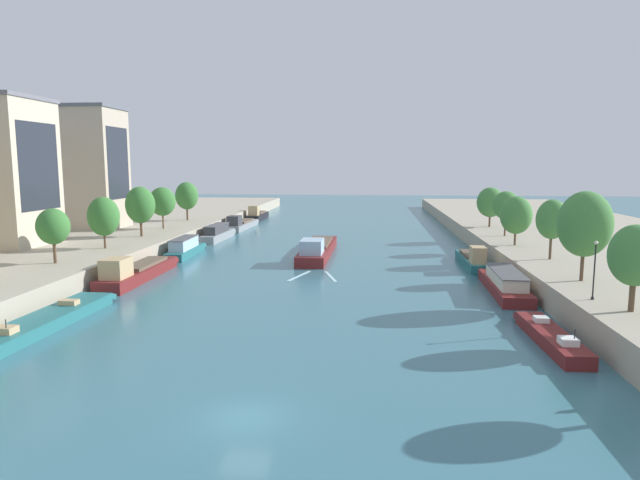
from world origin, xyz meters
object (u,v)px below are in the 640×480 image
tree_left_far (53,227)px  tree_left_by_lamp (187,196)px  tree_right_by_lamp (585,224)px  tree_right_end_of_row (516,215)px  tree_left_midway (140,205)px  tree_right_far (490,202)px  moored_boat_left_upstream (218,233)px  tree_right_midway (506,205)px  moored_boat_left_midway (241,224)px  barge_midriver (318,249)px  moored_boat_right_end (472,259)px  moored_boat_left_downstream (136,271)px  tree_left_distant (104,216)px  moored_boat_left_end (46,321)px  moored_boat_left_gap_after (257,215)px  moored_boat_right_second (550,336)px  tree_right_second (552,219)px  moored_boat_left_near (185,248)px  moored_boat_right_downstream (505,283)px  tree_left_third (162,202)px  tree_right_third (635,256)px

tree_left_far → tree_left_by_lamp: 44.11m
tree_right_by_lamp → tree_right_end_of_row: bearing=91.0°
tree_left_midway → tree_right_far: tree_left_midway is taller
moored_boat_left_upstream → tree_right_midway: bearing=-11.5°
moored_boat_left_midway → tree_right_end_of_row: 56.28m
barge_midriver → moored_boat_left_upstream: 23.40m
moored_boat_right_end → tree_left_midway: (-45.43, 6.19, 6.02)m
moored_boat_left_downstream → moored_boat_left_midway: (0.11, 48.80, -0.09)m
tree_right_end_of_row → tree_left_distant: bearing=-171.9°
tree_right_end_of_row → moored_boat_left_upstream: bearing=157.2°
moored_boat_left_end → tree_right_by_lamp: tree_right_by_lamp is taller
moored_boat_left_gap_after → tree_left_far: size_ratio=2.34×
moored_boat_right_second → tree_right_second: size_ratio=1.76×
moored_boat_left_near → tree_right_midway: tree_right_midway is taller
moored_boat_right_downstream → tree_right_by_lamp: tree_right_by_lamp is taller
moored_boat_right_end → tree_right_by_lamp: (6.00, -19.36, 6.60)m
tree_left_far → moored_boat_left_near: bearing=70.3°
moored_boat_left_upstream → moored_boat_left_near: bearing=-90.4°
moored_boat_left_midway → tree_left_distant: bearing=-99.4°
barge_midriver → moored_boat_right_end: 20.96m
tree_left_third → tree_right_midway: 52.61m
moored_boat_right_second → moored_boat_left_gap_after: bearing=114.7°
moored_boat_left_end → tree_left_by_lamp: (-8.24, 58.35, 6.38)m
moored_boat_left_midway → tree_right_second: tree_right_second is taller
barge_midriver → tree_right_by_lamp: tree_right_by_lamp is taller
barge_midriver → tree_right_third: size_ratio=3.56×
moored_boat_right_downstream → tree_right_third: bearing=-72.1°
tree_left_midway → tree_right_by_lamp: size_ratio=0.89×
moored_boat_right_downstream → tree_right_midway: size_ratio=2.28×
tree_right_third → tree_right_by_lamp: size_ratio=0.77×
tree_left_third → moored_boat_right_second: bearing=-44.8°
moored_boat_left_midway → tree_left_third: bearing=-109.7°
moored_boat_right_end → tree_left_by_lamp: tree_left_by_lamp is taller
moored_boat_left_downstream → moored_boat_right_downstream: (39.03, -2.35, -0.01)m
tree_left_distant → tree_right_end_of_row: 51.42m
tree_right_second → moored_boat_left_downstream: bearing=-175.3°
tree_left_distant → tree_right_end_of_row: size_ratio=1.01×
moored_boat_left_downstream → tree_right_second: (45.17, 3.71, 5.80)m
tree_right_by_lamp → moored_boat_left_end: bearing=-166.9°
tree_left_far → tree_right_by_lamp: 51.76m
moored_boat_left_gap_after → tree_left_midway: (-6.88, -47.96, 5.85)m
tree_left_third → tree_right_second: 57.82m
tree_right_third → moored_boat_left_near: bearing=142.2°
tree_right_end_of_row → moored_boat_right_end: bearing=-158.9°
tree_right_third → barge_midriver: bearing=125.7°
moored_boat_left_upstream → tree_left_by_lamp: bearing=134.4°
moored_boat_left_midway → moored_boat_left_upstream: bearing=-90.3°
moored_boat_left_gap_after → tree_left_by_lamp: (-7.76, -25.40, 5.85)m
tree_right_far → barge_midriver: bearing=-147.8°
moored_boat_left_upstream → tree_right_second: 53.85m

